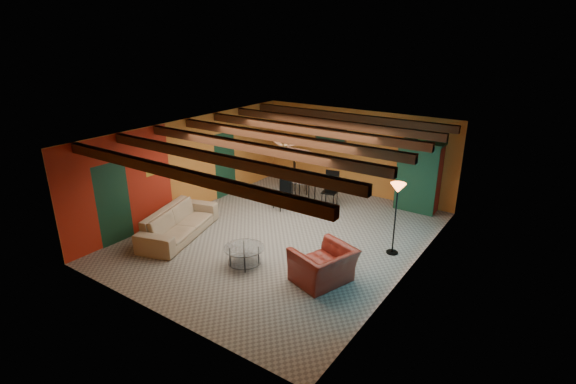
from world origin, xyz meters
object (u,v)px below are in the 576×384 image
Objects in this scene: sofa at (179,223)px; coffee_table at (244,256)px; potted_plant at (424,135)px; armoire at (419,177)px; vase at (304,166)px; floor_lamp at (395,219)px; dining_table at (304,186)px; armchair at (323,266)px.

coffee_table is at bearing -112.31° from sofa.
armoire is at bearing 0.00° from potted_plant.
coffee_table is at bearing -76.55° from vase.
floor_lamp is at bearing 44.02° from coffee_table.
vase is at bearing 0.00° from dining_table.
potted_plant is at bearing 98.59° from floor_lamp.
sofa is 4.01m from dining_table.
dining_table is (-0.95, 3.98, 0.32)m from coffee_table.
coffee_table is 1.77× the size of potted_plant.
vase is (1.39, 3.76, 0.82)m from sofa.
dining_table is (1.39, 3.76, 0.18)m from sofa.
armoire is at bearing -57.40° from sofa.
sofa is 1.19× the size of dining_table.
sofa is 7.08m from potted_plant.
armchair is (4.14, 0.20, 0.02)m from sofa.
floor_lamp reaches higher than sofa.
dining_table is 11.87× the size of vase.
vase is at bearing -123.88° from armchair.
armoire is 1.13× the size of floor_lamp.
coffee_table is (2.34, -0.21, -0.14)m from sofa.
armchair is at bearing -52.38° from vase.
coffee_table is at bearing -58.59° from armchair.
potted_plant reaches higher than armoire.
coffee_table is 6.14m from potted_plant.
armchair is 0.67× the size of floor_lamp.
potted_plant is at bearing 25.49° from vase.
armoire is (3.02, 1.44, 0.45)m from dining_table.
dining_table is at bearing 103.45° from coffee_table.
potted_plant reaches higher than coffee_table.
dining_table is at bearing 180.00° from vase.
vase is (-3.02, -1.44, -1.06)m from potted_plant.
potted_plant reaches higher than sofa.
armoire is 3.93× the size of potted_plant.
armchair reaches higher than coffee_table.
sofa is at bearing -68.76° from armchair.
armchair is at bearing -52.38° from dining_table.
floor_lamp is at bearing -81.41° from potted_plant.
sofa is 14.14× the size of vase.
potted_plant reaches higher than vase.
sofa is at bearing -110.28° from dining_table.
dining_table is 1.20× the size of floor_lamp.
sofa is 4.09m from vase.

